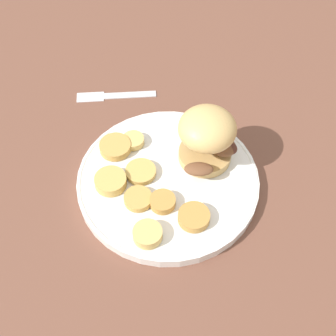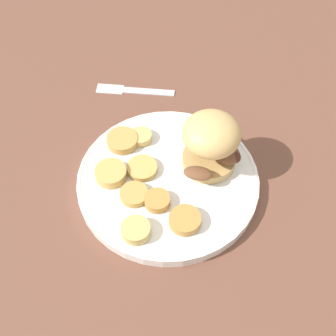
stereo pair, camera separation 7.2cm
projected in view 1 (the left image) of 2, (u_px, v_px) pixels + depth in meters
ground_plane at (168, 184)px, 0.75m from camera, size 4.00×4.00×0.00m
dinner_plate at (168, 181)px, 0.74m from camera, size 0.29×0.29×0.02m
sandwich at (208, 136)px, 0.72m from camera, size 0.13×0.09×0.10m
potato_round_0 at (194, 217)px, 0.69m from camera, size 0.05×0.05×0.01m
potato_round_1 at (141, 172)px, 0.74m from camera, size 0.05×0.05×0.01m
potato_round_2 at (163, 202)px, 0.70m from camera, size 0.04×0.04×0.01m
potato_round_3 at (111, 181)px, 0.72m from camera, size 0.05×0.05×0.02m
potato_round_4 at (138, 199)px, 0.71m from camera, size 0.04×0.04×0.01m
potato_round_5 at (148, 234)px, 0.67m from camera, size 0.04×0.04×0.02m
potato_round_6 at (133, 141)px, 0.78m from camera, size 0.04×0.04×0.01m
potato_round_7 at (115, 147)px, 0.77m from camera, size 0.05×0.05×0.01m
fork at (115, 95)px, 0.87m from camera, size 0.09×0.14×0.00m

